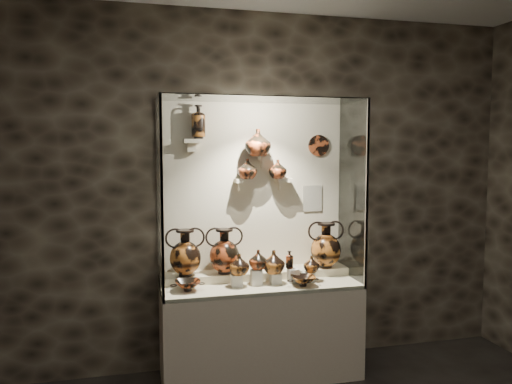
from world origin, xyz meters
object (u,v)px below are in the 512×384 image
amphora_left (185,253)px  lekythos_tall (198,120)px  jug_a (239,264)px  jug_e (311,264)px  amphora_mid (224,251)px  ovoid_vase_c (278,169)px  jug_b (258,260)px  ovoid_vase_b (258,143)px  jug_c (274,262)px  kylix_right (303,280)px  ovoid_vase_a (247,169)px  kylix_left (188,284)px  lekythos_small (289,259)px  amphora_right (326,245)px

amphora_left → lekythos_tall: 1.14m
jug_a → jug_e: bearing=9.7°
amphora_left → amphora_mid: 0.34m
lekythos_tall → ovoid_vase_c: lekythos_tall is taller
jug_b → lekythos_tall: lekythos_tall is taller
ovoid_vase_b → ovoid_vase_c: size_ratio=1.42×
lekythos_tall → ovoid_vase_b: (0.51, -0.05, -0.19)m
jug_c → ovoid_vase_b: ovoid_vase_b is taller
kylix_right → ovoid_vase_c: ovoid_vase_c is taller
ovoid_vase_a → amphora_left: bearing=-159.5°
jug_e → jug_a: bearing=171.0°
kylix_left → jug_c: bearing=-3.8°
jug_c → lekythos_small: size_ratio=1.14×
kylix_left → ovoid_vase_b: 1.35m
amphora_right → ovoid_vase_a: size_ratio=2.31×
amphora_left → jug_c: amphora_left is taller
ovoid_vase_a → ovoid_vase_c: 0.28m
amphora_left → lekythos_tall: size_ratio=1.23×
jug_a → ovoid_vase_b: size_ratio=0.74×
jug_a → kylix_right: 0.55m
ovoid_vase_a → ovoid_vase_c: (0.28, 0.01, -0.01)m
ovoid_vase_a → jug_a: bearing=-103.5°
amphora_left → jug_e: 1.10m
ovoid_vase_b → jug_b: bearing=-116.0°
ovoid_vase_a → amphora_right: bearing=6.5°
kylix_right → ovoid_vase_a: size_ratio=1.47×
kylix_right → ovoid_vase_a: 1.07m
ovoid_vase_a → ovoid_vase_c: ovoid_vase_a is taller
lekythos_tall → kylix_left: bearing=-117.9°
amphora_right → jug_e: bearing=-156.4°
amphora_mid → jug_c: amphora_mid is taller
jug_e → jug_c: bearing=169.3°
amphora_mid → lekythos_small: amphora_mid is taller
jug_c → ovoid_vase_b: bearing=96.3°
lekythos_small → jug_b: bearing=164.3°
jug_b → kylix_left: (-0.61, -0.06, -0.16)m
amphora_left → lekythos_small: (0.88, -0.17, -0.06)m
ovoid_vase_c → amphora_right: bearing=-33.5°
amphora_right → amphora_mid: bearing=161.9°
jug_b → ovoid_vase_a: size_ratio=0.93×
jug_e → lekythos_small: 0.21m
amphora_mid → ovoid_vase_c: ovoid_vase_c is taller
jug_c → ovoid_vase_a: (-0.17, 0.25, 0.79)m
amphora_mid → lekythos_tall: size_ratio=1.21×
kylix_right → ovoid_vase_b: 1.25m
jug_e → kylix_left: (-1.08, -0.04, -0.10)m
amphora_right → kylix_left: amphora_right is taller
kylix_right → jug_c: bearing=132.9°
amphora_right → lekythos_small: amphora_right is taller
jug_b → jug_c: 0.14m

